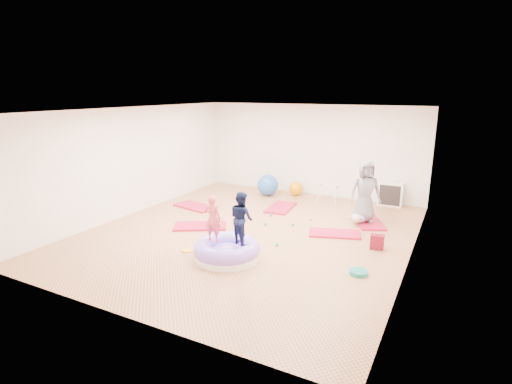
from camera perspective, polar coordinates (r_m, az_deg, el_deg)
The scene contains 19 objects.
room at distance 8.97m, azimuth -0.88°, elevation 2.67°, with size 7.01×8.01×2.81m.
gym_mat_front_left at distance 9.78m, azimuth -7.99°, elevation -4.83°, with size 1.25×0.62×0.05m, color #CE1F4C.
gym_mat_mid_left at distance 11.41m, azimuth -8.67°, elevation -2.04°, with size 1.21×0.61×0.05m, color #CE1F4C.
gym_mat_center_back at distance 11.19m, azimuth 3.53°, elevation -2.23°, with size 1.20×0.60×0.05m, color #CE1F4C.
gym_mat_right at distance 9.38m, azimuth 11.18°, elevation -5.83°, with size 1.15×0.58×0.05m, color #CE1F4C.
gym_mat_rear_right at distance 10.35m, azimuth 15.80°, elevation -4.17°, with size 1.19×0.59×0.05m, color #CE1F4C.
inflatable_cushion at distance 7.93m, azimuth -4.18°, elevation -8.36°, with size 1.31×1.31×0.41m.
child_pink at distance 7.82m, azimuth -6.22°, elevation -3.40°, with size 0.34×0.22×0.93m, color #EA4E5A.
child_navy at distance 7.62m, azimuth -2.09°, elevation -3.39°, with size 0.50×0.39×1.04m, color #0E1639.
adult_caregiver at distance 10.11m, azimuth 15.34°, elevation 0.10°, with size 0.75×0.49×1.53m, color slate.
infant at distance 10.13m, azimuth 14.33°, elevation -3.61°, with size 0.40×0.41×0.24m.
ball_pit_balls at distance 9.73m, azimuth 4.64°, elevation -4.79°, with size 1.41×2.03×0.07m.
exercise_ball_blue at distance 12.46m, azimuth 1.70°, elevation 0.98°, with size 0.66×0.66×0.66m, color #295AA8.
exercise_ball_orange at distance 12.55m, azimuth 5.72°, elevation 0.49°, with size 0.44×0.44×0.44m, color orange.
infant_play_gym at distance 11.94m, azimuth 10.40°, elevation 0.11°, with size 0.63×0.60×0.48m.
cube_shelf at distance 12.00m, azimuth 18.67°, elevation -0.30°, with size 0.67×0.33×0.67m.
balance_disc at distance 7.55m, azimuth 14.44°, elevation -11.06°, with size 0.33×0.33×0.07m, color #187D72.
backpack at distance 8.72m, azimuth 16.92°, elevation -6.86°, with size 0.27×0.17×0.32m, color red.
yellow_toy at distance 8.41m, azimuth -9.82°, elevation -8.26°, with size 0.19×0.19×0.03m, color yellow.
Camera 1 is at (4.16, -7.73, 3.23)m, focal length 28.00 mm.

